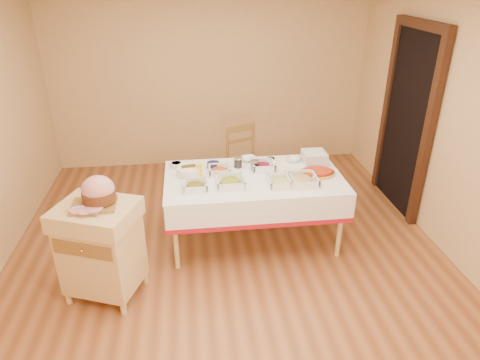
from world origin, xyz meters
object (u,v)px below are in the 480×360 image
Objects in this scene: brass_platter at (317,173)px; preserve_jar_left at (238,163)px; bread_basket at (189,171)px; dining_table at (253,190)px; dining_chair at (245,162)px; butcher_cart at (101,246)px; mustard_bottle at (200,169)px; plate_stack at (314,158)px; preserve_jar_right at (255,166)px; ham_on_board at (98,193)px.

preserve_jar_left is at bearing 159.95° from brass_platter.
bread_basket is at bearing 173.45° from brass_platter.
dining_chair is (0.05, 0.99, -0.11)m from dining_table.
dining_chair reaches higher than preserve_jar_left.
butcher_cart reaches higher than brass_platter.
mustard_bottle is (-0.42, -0.18, 0.03)m from preserve_jar_left.
butcher_cart is at bearing -144.09° from preserve_jar_left.
preserve_jar_left is 0.48× the size of bread_basket.
plate_stack reaches higher than dining_table.
butcher_cart is (-1.45, -0.70, -0.08)m from dining_table.
dining_table is 0.78m from plate_stack.
dining_table is at bearing -160.57° from plate_stack.
dining_table is 1.94× the size of dining_chair.
bread_basket is at bearing -176.30° from preserve_jar_right.
dining_table is at bearing 25.54° from ham_on_board.
butcher_cart is 1.23m from mustard_bottle.
plate_stack is (0.84, -0.00, 0.01)m from preserve_jar_left.
dining_chair is 1.15m from mustard_bottle.
dining_chair is 2.28m from ham_on_board.
mustard_bottle is at bearing 174.77° from brass_platter.
ham_on_board is at bearing -154.46° from dining_table.
mustard_bottle reaches higher than preserve_jar_right.
plate_stack reaches higher than preserve_jar_right.
preserve_jar_right is at bearing 162.44° from brass_platter.
preserve_jar_right and bread_basket have the same top height.
preserve_jar_left is at bearing 23.00° from mustard_bottle.
butcher_cart is 3.73× the size of bread_basket.
bread_basket is (-0.66, 0.11, 0.21)m from dining_table.
preserve_jar_left is 0.55m from bread_basket.
butcher_cart reaches higher than dining_table.
ham_on_board is 1.68m from preserve_jar_right.
mustard_bottle reaches higher than plate_stack.
butcher_cart is 0.97× the size of dining_chair.
dining_chair is at bearing 89.19° from preserve_jar_right.
dining_chair reaches higher than dining_table.
bread_basket is 1.00× the size of plate_stack.
butcher_cart is at bearing -134.00° from bread_basket.
dining_chair is at bearing 120.62° from brass_platter.
plate_stack is (0.71, 0.25, 0.23)m from dining_table.
plate_stack is at bearing 80.07° from brass_platter.
preserve_jar_right is (0.04, 0.16, 0.21)m from dining_table.
mustard_bottle is 0.71× the size of bread_basket.
bread_basket is 1.32m from brass_platter.
dining_table is at bearing -7.49° from mustard_bottle.
plate_stack is (0.66, -0.74, 0.34)m from dining_chair.
preserve_jar_right is (-0.01, -0.83, 0.32)m from dining_chair.
preserve_jar_right is (0.17, -0.09, -0.00)m from preserve_jar_left.
dining_table is 1.00m from dining_chair.
mustard_bottle is (0.86, 0.75, -0.18)m from ham_on_board.
dining_table is at bearing -62.09° from preserve_jar_left.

